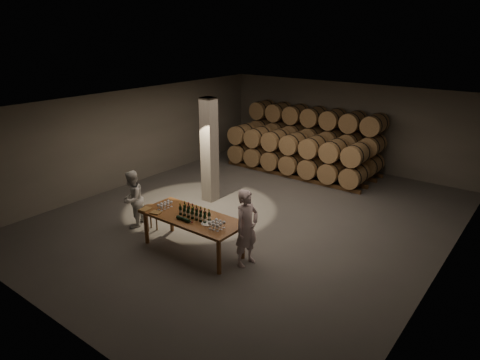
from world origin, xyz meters
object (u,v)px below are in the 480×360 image
Objects in this scene: plate at (208,223)px; person_woman at (132,199)px; stool at (151,211)px; bottle_cluster at (195,213)px; tasting_table at (192,220)px; person_man at (247,228)px; notebook_near at (156,213)px.

plate is 2.78m from person_woman.
bottle_cluster is at bearing -5.11° from stool.
stool is (-2.20, 0.22, -0.36)m from plate.
person_man reaches higher than tasting_table.
bottle_cluster is 0.47m from plate.
plate is at bearing 62.47° from person_woman.
stool is (-1.64, 0.14, -0.25)m from tasting_table.
person_woman reaches higher than bottle_cluster.
stool is at bearing 174.89° from bottle_cluster.
tasting_table is at bearing 12.36° from notebook_near.
plate reaches higher than tasting_table.
tasting_table is at bearing 108.89° from person_man.
bottle_cluster reaches higher than notebook_near.
bottle_cluster is 0.55× the size of person_woman.
tasting_table is at bearing -4.82° from stool.
notebook_near reaches higher than tasting_table.
bottle_cluster is 0.47× the size of person_man.
person_man is (1.30, 0.30, -0.11)m from bottle_cluster.
tasting_table is 1.44× the size of person_man.
plate is 0.45× the size of stool.
person_woman is at bearing -168.35° from stool.
person_man is (3.04, 0.14, 0.35)m from stool.
person_man reaches higher than plate.
tasting_table is 10.74× the size of notebook_near.
plate is 1.23× the size of notebook_near.
person_man is at bearing 2.71° from stool.
notebook_near reaches higher than plate.
tasting_table is 0.92m from notebook_near.
plate is 0.19× the size of person_woman.
notebook_near is at bearing -157.57° from bottle_cluster.
notebook_near is at bearing -154.06° from tasting_table.
notebook_near is at bearing -33.09° from stool.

